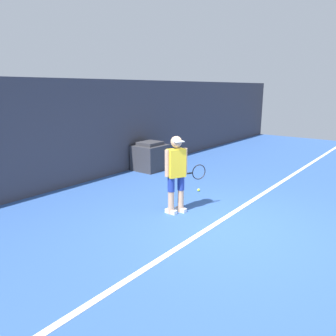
% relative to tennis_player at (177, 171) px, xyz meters
% --- Properties ---
extents(ground_plane, '(24.00, 24.00, 0.00)m').
position_rel_tennis_player_xyz_m(ground_plane, '(-0.04, -1.15, -0.85)').
color(ground_plane, '#2D5193').
extents(back_wall, '(24.00, 0.10, 2.66)m').
position_rel_tennis_player_xyz_m(back_wall, '(-0.04, 3.25, 0.48)').
color(back_wall, '#383842').
rests_on(back_wall, ground_plane).
extents(court_baseline, '(21.60, 0.10, 0.01)m').
position_rel_tennis_player_xyz_m(court_baseline, '(-0.04, -0.92, -0.85)').
color(court_baseline, white).
rests_on(court_baseline, ground_plane).
extents(tennis_player, '(0.85, 0.46, 1.55)m').
position_rel_tennis_player_xyz_m(tennis_player, '(0.00, 0.00, 0.00)').
color(tennis_player, tan).
rests_on(tennis_player, ground_plane).
extents(tennis_ball, '(0.07, 0.07, 0.07)m').
position_rel_tennis_player_xyz_m(tennis_ball, '(1.44, 0.39, -0.82)').
color(tennis_ball, '#D1E533').
rests_on(tennis_ball, ground_plane).
extents(covered_chair, '(0.94, 0.82, 0.86)m').
position_rel_tennis_player_xyz_m(covered_chair, '(2.36, 2.74, -0.45)').
color(covered_chair, '#333338').
rests_on(covered_chair, ground_plane).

